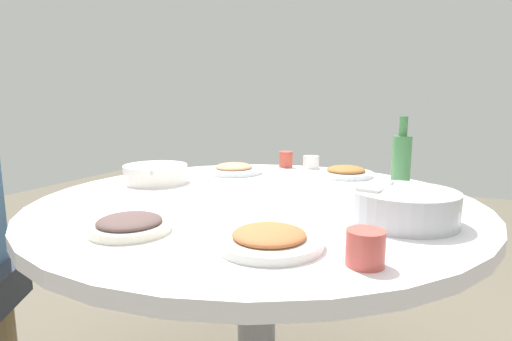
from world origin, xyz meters
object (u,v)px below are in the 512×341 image
Objects in this scene: dish_stirfry at (346,172)px; dish_eggplant at (130,225)px; dish_shrimp at (234,169)px; soup_bowl at (156,174)px; tea_cup_far at (286,159)px; round_dining_table at (256,228)px; green_bottle at (401,161)px; rice_bowl at (404,206)px; tea_cup_side at (365,248)px; tea_cup_near at (311,162)px; dish_tofu_braise at (269,239)px.

dish_stirfry reaches higher than dish_eggplant.
dish_shrimp is 0.83m from dish_eggplant.
tea_cup_far reaches higher than soup_bowl.
round_dining_table is 0.47m from dish_eggplant.
green_bottle is at bearing -54.63° from round_dining_table.
round_dining_table is 5.81× the size of dish_shrimp.
rice_bowl is at bearing -122.98° from dish_shrimp.
round_dining_table is at bearing 159.65° from dish_stirfry.
tea_cup_far reaches higher than round_dining_table.
dish_eggplant is 2.64× the size of tea_cup_side.
dish_eggplant is 0.92m from green_bottle.
dish_shrimp is at bearing -30.37° from soup_bowl.
tea_cup_near is (1.08, -0.13, 0.01)m from dish_eggplant.
dish_eggplant is 0.55m from tea_cup_side.
rice_bowl is 3.64× the size of tea_cup_side.
soup_bowl reaches higher than dish_stirfry.
tea_cup_side is at bearing 172.51° from rice_bowl.
dish_stirfry is 0.24m from tea_cup_near.
green_bottle reaches higher than dish_eggplant.
dish_shrimp is 1.22× the size of dish_eggplant.
dish_shrimp is at bearing 9.35° from dish_eggplant.
tea_cup_near is at bearing 0.54° from round_dining_table.
round_dining_table is 18.75× the size of tea_cup_far.
dish_stirfry is at bearing 13.93° from tea_cup_side.
soup_bowl is 1.00m from tea_cup_side.
rice_bowl is at bearing -173.88° from green_bottle.
round_dining_table is 0.65m from tea_cup_near.
green_bottle is 3.46× the size of tea_cup_side.
dish_stirfry is 0.93× the size of dish_tofu_braise.
dish_shrimp is 3.21× the size of tea_cup_side.
tea_cup_far is at bearing -32.85° from dish_shrimp.
rice_bowl is at bearing -100.44° from soup_bowl.
rice_bowl is 1.13× the size of soup_bowl.
soup_bowl is 3.26× the size of tea_cup_near.
round_dining_table is 0.64m from tea_cup_far.
dish_eggplant is at bearing 160.87° from dish_stirfry.
soup_bowl is 1.22× the size of dish_eggplant.
tea_cup_side is at bearing -139.37° from dish_shrimp.
tea_cup_far reaches higher than dish_eggplant.
tea_cup_far is (0.24, -0.15, 0.02)m from dish_shrimp.
dish_eggplant is 2.67× the size of tea_cup_near.
dish_stirfry is 0.85× the size of green_bottle.
rice_bowl is at bearing -59.82° from dish_eggplant.
dish_tofu_braise is at bearing -168.48° from tea_cup_near.
dish_tofu_braise is (-0.40, -0.20, 0.12)m from round_dining_table.
soup_bowl is at bearing 141.51° from tea_cup_near.
rice_bowl is at bearing -155.37° from dish_stirfry.
tea_cup_far is (0.54, -0.33, 0.00)m from soup_bowl.
dish_tofu_braise reaches higher than round_dining_table.
tea_cup_side reaches higher than soup_bowl.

